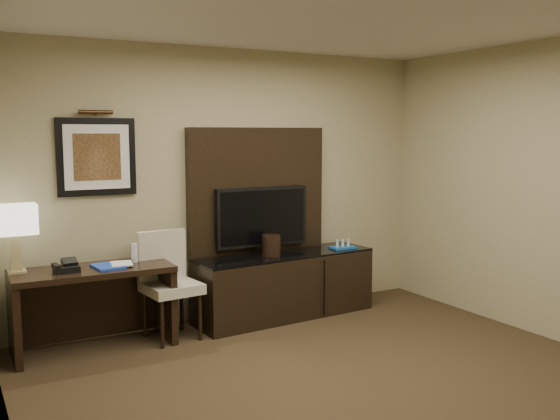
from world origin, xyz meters
TOP-DOWN VIEW (x-y plane):
  - floor at (0.00, 0.00)m, footprint 4.50×5.00m
  - ceiling at (0.00, 0.00)m, footprint 4.50×5.00m
  - wall_back at (0.00, 2.50)m, footprint 4.50×0.01m
  - wall_left at (-2.25, 0.00)m, footprint 0.01×5.00m
  - desk at (-1.45, 2.10)m, footprint 1.34×0.58m
  - credenza at (0.46, 2.15)m, footprint 1.93×0.67m
  - tv_wall_panel at (0.30, 2.44)m, footprint 1.50×0.12m
  - tv at (0.30, 2.34)m, footprint 1.00×0.08m
  - artwork at (-1.30, 2.48)m, footprint 0.70×0.04m
  - picture_light at (-1.30, 2.44)m, footprint 0.04×0.04m
  - desk_chair at (-0.77, 2.04)m, footprint 0.52×0.58m
  - table_lamp at (-2.04, 2.22)m, footprint 0.36×0.22m
  - desk_phone at (-1.67, 2.05)m, footprint 0.20×0.18m
  - blue_folder at (-1.33, 2.06)m, footprint 0.26×0.32m
  - book at (-1.30, 2.09)m, footprint 0.18×0.05m
  - water_bottle at (-1.07, 2.17)m, footprint 0.07×0.07m
  - ice_bucket at (0.30, 2.13)m, footprint 0.23×0.23m
  - minibar_tray at (1.15, 2.11)m, footprint 0.26×0.16m

SIDE VIEW (x-z plane):
  - floor at x=0.00m, z-range -0.01..0.00m
  - credenza at x=0.46m, z-range 0.00..0.65m
  - desk at x=-1.45m, z-range 0.00..0.72m
  - desk_chair at x=-0.77m, z-range 0.00..0.97m
  - minibar_tray at x=1.15m, z-range 0.65..0.75m
  - blue_folder at x=-1.33m, z-range 0.72..0.73m
  - ice_bucket at x=0.30m, z-range 0.65..0.86m
  - desk_phone at x=-1.67m, z-range 0.72..0.81m
  - water_bottle at x=-1.07m, z-range 0.72..0.89m
  - book at x=-1.30m, z-range 0.72..0.96m
  - table_lamp at x=-2.04m, z-range 0.72..1.28m
  - tv at x=0.30m, z-range 0.72..1.32m
  - tv_wall_panel at x=0.30m, z-range 0.62..1.92m
  - wall_back at x=0.00m, z-range 0.00..2.70m
  - wall_left at x=-2.25m, z-range 0.00..2.70m
  - artwork at x=-1.30m, z-range 1.30..2.00m
  - picture_light at x=-1.30m, z-range 1.90..2.20m
  - ceiling at x=0.00m, z-range 2.70..2.71m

